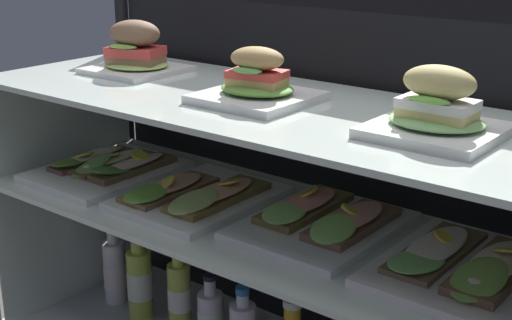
{
  "coord_description": "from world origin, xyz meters",
  "views": [
    {
      "loc": [
        0.88,
        -1.11,
        1.01
      ],
      "look_at": [
        0.0,
        0.0,
        0.55
      ],
      "focal_mm": 51.27,
      "sensor_mm": 36.0,
      "label": 1
    }
  ],
  "objects_px": {
    "juice_bottle_back_right": "(115,271)",
    "open_sandwich_tray_far_left": "(323,220)",
    "plated_roll_sandwich_mid_right": "(135,53)",
    "juice_bottle_near_post": "(179,296)",
    "plated_roll_sandwich_near_left_corner": "(437,113)",
    "open_sandwich_tray_mid_left": "(463,265)",
    "plated_roll_sandwich_right_of_center": "(257,85)",
    "juice_bottle_front_second": "(211,318)",
    "open_sandwich_tray_mid_right": "(195,195)",
    "open_sandwich_tray_near_right_corner": "(108,168)",
    "juice_bottle_back_center": "(140,282)"
  },
  "relations": [
    {
      "from": "open_sandwich_tray_mid_right",
      "to": "juice_bottle_near_post",
      "type": "relative_size",
      "value": 1.46
    },
    {
      "from": "open_sandwich_tray_mid_left",
      "to": "open_sandwich_tray_mid_right",
      "type": "bearing_deg",
      "value": -176.36
    },
    {
      "from": "plated_roll_sandwich_mid_right",
      "to": "open_sandwich_tray_far_left",
      "type": "bearing_deg",
      "value": -1.37
    },
    {
      "from": "plated_roll_sandwich_mid_right",
      "to": "juice_bottle_front_second",
      "type": "bearing_deg",
      "value": -2.97
    },
    {
      "from": "open_sandwich_tray_mid_left",
      "to": "open_sandwich_tray_near_right_corner",
      "type": "bearing_deg",
      "value": -177.87
    },
    {
      "from": "plated_roll_sandwich_mid_right",
      "to": "juice_bottle_back_center",
      "type": "height_order",
      "value": "plated_roll_sandwich_mid_right"
    },
    {
      "from": "open_sandwich_tray_mid_right",
      "to": "juice_bottle_back_right",
      "type": "distance_m",
      "value": 0.49
    },
    {
      "from": "open_sandwich_tray_mid_right",
      "to": "juice_bottle_near_post",
      "type": "height_order",
      "value": "open_sandwich_tray_mid_right"
    },
    {
      "from": "plated_roll_sandwich_mid_right",
      "to": "juice_bottle_front_second",
      "type": "distance_m",
      "value": 0.65
    },
    {
      "from": "open_sandwich_tray_near_right_corner",
      "to": "juice_bottle_near_post",
      "type": "distance_m",
      "value": 0.36
    },
    {
      "from": "plated_roll_sandwich_mid_right",
      "to": "plated_roll_sandwich_right_of_center",
      "type": "relative_size",
      "value": 0.95
    },
    {
      "from": "open_sandwich_tray_far_left",
      "to": "plated_roll_sandwich_mid_right",
      "type": "bearing_deg",
      "value": 178.63
    },
    {
      "from": "open_sandwich_tray_mid_right",
      "to": "juice_bottle_back_center",
      "type": "relative_size",
      "value": 1.5
    },
    {
      "from": "plated_roll_sandwich_mid_right",
      "to": "plated_roll_sandwich_near_left_corner",
      "type": "bearing_deg",
      "value": -4.38
    },
    {
      "from": "juice_bottle_back_right",
      "to": "juice_bottle_front_second",
      "type": "distance_m",
      "value": 0.35
    },
    {
      "from": "open_sandwich_tray_far_left",
      "to": "juice_bottle_back_center",
      "type": "relative_size",
      "value": 1.5
    },
    {
      "from": "plated_roll_sandwich_mid_right",
      "to": "plated_roll_sandwich_right_of_center",
      "type": "distance_m",
      "value": 0.41
    },
    {
      "from": "plated_roll_sandwich_near_left_corner",
      "to": "juice_bottle_back_center",
      "type": "distance_m",
      "value": 0.99
    },
    {
      "from": "open_sandwich_tray_near_right_corner",
      "to": "juice_bottle_back_right",
      "type": "distance_m",
      "value": 0.33
    },
    {
      "from": "plated_roll_sandwich_near_left_corner",
      "to": "juice_bottle_back_right",
      "type": "distance_m",
      "value": 1.08
    },
    {
      "from": "open_sandwich_tray_far_left",
      "to": "juice_bottle_front_second",
      "type": "distance_m",
      "value": 0.46
    },
    {
      "from": "open_sandwich_tray_mid_right",
      "to": "plated_roll_sandwich_mid_right",
      "type": "bearing_deg",
      "value": 164.55
    },
    {
      "from": "plated_roll_sandwich_right_of_center",
      "to": "juice_bottle_near_post",
      "type": "bearing_deg",
      "value": 170.43
    },
    {
      "from": "open_sandwich_tray_near_right_corner",
      "to": "open_sandwich_tray_mid_right",
      "type": "height_order",
      "value": "open_sandwich_tray_near_right_corner"
    },
    {
      "from": "open_sandwich_tray_mid_right",
      "to": "juice_bottle_front_second",
      "type": "xyz_separation_m",
      "value": [
        -0.01,
        0.05,
        -0.33
      ]
    },
    {
      "from": "juice_bottle_front_second",
      "to": "open_sandwich_tray_near_right_corner",
      "type": "bearing_deg",
      "value": -169.91
    },
    {
      "from": "open_sandwich_tray_mid_left",
      "to": "juice_bottle_near_post",
      "type": "distance_m",
      "value": 0.78
    },
    {
      "from": "plated_roll_sandwich_mid_right",
      "to": "juice_bottle_near_post",
      "type": "xyz_separation_m",
      "value": [
        0.12,
        -0.01,
        -0.59
      ]
    },
    {
      "from": "juice_bottle_near_post",
      "to": "open_sandwich_tray_far_left",
      "type": "bearing_deg",
      "value": -0.62
    },
    {
      "from": "plated_roll_sandwich_near_left_corner",
      "to": "open_sandwich_tray_far_left",
      "type": "bearing_deg",
      "value": 169.09
    },
    {
      "from": "plated_roll_sandwich_near_left_corner",
      "to": "open_sandwich_tray_near_right_corner",
      "type": "distance_m",
      "value": 0.88
    },
    {
      "from": "plated_roll_sandwich_right_of_center",
      "to": "open_sandwich_tray_near_right_corner",
      "type": "distance_m",
      "value": 0.53
    },
    {
      "from": "open_sandwich_tray_near_right_corner",
      "to": "juice_bottle_back_center",
      "type": "bearing_deg",
      "value": 49.31
    },
    {
      "from": "plated_roll_sandwich_right_of_center",
      "to": "open_sandwich_tray_mid_right",
      "type": "height_order",
      "value": "plated_roll_sandwich_right_of_center"
    },
    {
      "from": "juice_bottle_back_right",
      "to": "open_sandwich_tray_far_left",
      "type": "bearing_deg",
      "value": -0.8
    },
    {
      "from": "open_sandwich_tray_near_right_corner",
      "to": "juice_bottle_back_right",
      "type": "relative_size",
      "value": 1.54
    },
    {
      "from": "plated_roll_sandwich_near_left_corner",
      "to": "open_sandwich_tray_mid_right",
      "type": "bearing_deg",
      "value": -179.3
    },
    {
      "from": "juice_bottle_back_center",
      "to": "juice_bottle_front_second",
      "type": "height_order",
      "value": "juice_bottle_back_center"
    },
    {
      "from": "plated_roll_sandwich_right_of_center",
      "to": "juice_bottle_back_center",
      "type": "height_order",
      "value": "plated_roll_sandwich_right_of_center"
    },
    {
      "from": "open_sandwich_tray_mid_right",
      "to": "open_sandwich_tray_far_left",
      "type": "xyz_separation_m",
      "value": [
        0.3,
        0.05,
        0.0
      ]
    },
    {
      "from": "plated_roll_sandwich_near_left_corner",
      "to": "open_sandwich_tray_mid_left",
      "type": "bearing_deg",
      "value": 29.29
    },
    {
      "from": "open_sandwich_tray_mid_left",
      "to": "juice_bottle_back_right",
      "type": "distance_m",
      "value": 1.01
    },
    {
      "from": "open_sandwich_tray_mid_right",
      "to": "open_sandwich_tray_far_left",
      "type": "relative_size",
      "value": 1.0
    },
    {
      "from": "juice_bottle_near_post",
      "to": "open_sandwich_tray_mid_right",
      "type": "bearing_deg",
      "value": -26.35
    },
    {
      "from": "plated_roll_sandwich_mid_right",
      "to": "plated_roll_sandwich_right_of_center",
      "type": "xyz_separation_m",
      "value": [
        0.41,
        -0.06,
        -0.01
      ]
    },
    {
      "from": "open_sandwich_tray_near_right_corner",
      "to": "juice_bottle_near_post",
      "type": "height_order",
      "value": "open_sandwich_tray_near_right_corner"
    },
    {
      "from": "plated_roll_sandwich_right_of_center",
      "to": "juice_bottle_front_second",
      "type": "xyz_separation_m",
      "value": [
        -0.18,
        0.04,
        -0.6
      ]
    },
    {
      "from": "plated_roll_sandwich_near_left_corner",
      "to": "juice_bottle_back_center",
      "type": "height_order",
      "value": "plated_roll_sandwich_near_left_corner"
    },
    {
      "from": "open_sandwich_tray_mid_right",
      "to": "juice_bottle_front_second",
      "type": "distance_m",
      "value": 0.34
    },
    {
      "from": "plated_roll_sandwich_right_of_center",
      "to": "juice_bottle_front_second",
      "type": "relative_size",
      "value": 1.09
    }
  ]
}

